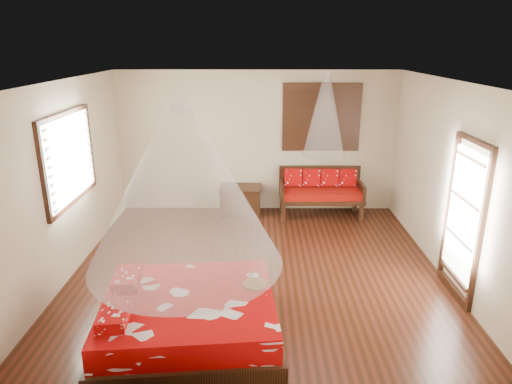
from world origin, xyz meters
TOP-DOWN VIEW (x-y plane):
  - room at (0.00, 0.00)m, footprint 5.54×5.54m
  - bed at (-0.80, -1.60)m, footprint 2.21×2.03m
  - daybed at (1.25, 2.37)m, footprint 1.62×0.72m
  - storage_chest at (-0.34, 2.45)m, footprint 0.83×0.62m
  - shutter_panel at (1.25, 2.72)m, footprint 1.52×0.06m
  - window_left at (-2.71, 0.20)m, footprint 0.10×1.74m
  - glazed_door at (2.72, -0.60)m, footprint 0.08×1.02m
  - wine_tray at (-0.02, -1.31)m, footprint 0.29×0.29m
  - mosquito_net_main at (-0.78, -1.60)m, footprint 2.14×2.14m
  - mosquito_net_daybed at (1.25, 2.25)m, footprint 0.79×0.79m

SIDE VIEW (x-z plane):
  - bed at x=-0.80m, z-range -0.07..0.57m
  - storage_chest at x=-0.34m, z-range 0.00..0.56m
  - daybed at x=1.25m, z-range 0.05..0.99m
  - wine_tray at x=-0.02m, z-range 0.45..0.68m
  - glazed_door at x=2.72m, z-range -0.01..2.15m
  - room at x=0.00m, z-range -0.02..2.82m
  - window_left at x=-2.71m, z-range 1.03..2.37m
  - mosquito_net_main at x=-0.78m, z-range 0.95..2.75m
  - shutter_panel at x=1.25m, z-range 1.24..2.56m
  - mosquito_net_daybed at x=1.25m, z-range 1.25..2.75m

